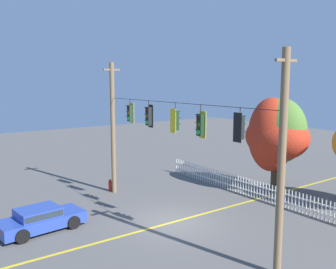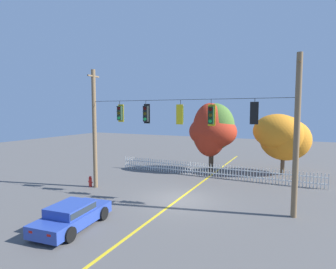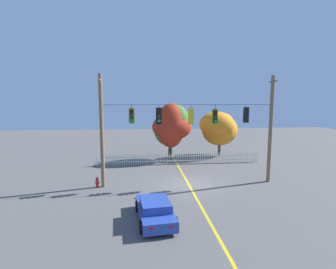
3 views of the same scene
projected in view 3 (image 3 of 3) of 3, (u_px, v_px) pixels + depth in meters
ground at (188, 184)px, 19.78m from camera, size 80.00×80.00×0.00m
lane_centerline_stripe at (188, 184)px, 19.78m from camera, size 0.16×36.00×0.01m
signal_support_span at (189, 130)px, 19.24m from camera, size 13.10×1.10×8.26m
traffic_signal_westbound_side at (132, 116)px, 18.69m from camera, size 0.43×0.38×1.39m
traffic_signal_eastbound_side at (159, 116)px, 18.89m from camera, size 0.43×0.38×1.45m
traffic_signal_northbound_secondary at (191, 116)px, 19.11m from camera, size 0.43×0.38×1.46m
traffic_signal_northbound_primary at (215, 117)px, 19.32m from camera, size 0.43×0.38×1.52m
traffic_signal_southbound_primary at (246, 115)px, 19.52m from camera, size 0.43×0.38×1.37m
white_picket_fence at (179, 159)px, 26.05m from camera, size 16.78×0.06×1.11m
autumn_maple_near_fence at (171, 126)px, 27.39m from camera, size 4.25×3.47×6.11m
autumn_maple_mid at (171, 125)px, 27.73m from camera, size 3.83×3.15×6.09m
autumn_oak_far_east at (219, 128)px, 29.57m from camera, size 4.65×4.16×5.18m
parked_car at (155, 209)px, 13.68m from camera, size 2.18×4.15×1.15m
fire_hydrant at (97, 182)px, 19.00m from camera, size 0.38×0.22×0.77m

